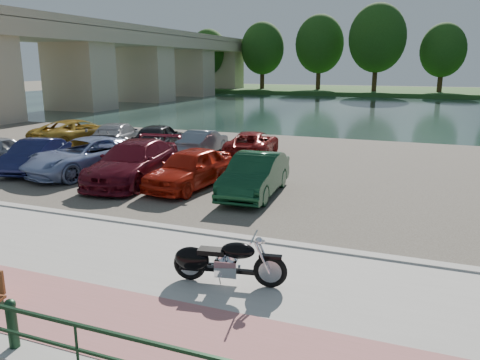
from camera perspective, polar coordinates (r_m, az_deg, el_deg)
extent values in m
plane|color=#595447|center=(10.36, -4.34, -11.16)|extent=(200.00, 200.00, 0.00)
cube|color=#A7A59D|center=(9.53, -7.01, -13.21)|extent=(60.00, 6.00, 0.10)
cube|color=#A6645D|center=(8.39, -12.08, -17.05)|extent=(60.00, 2.00, 0.01)
cube|color=#A7A59D|center=(12.02, -0.21, -7.13)|extent=(60.00, 0.30, 0.14)
cube|color=#454138|center=(20.34, 9.13, 1.30)|extent=(60.00, 18.00, 0.04)
cube|color=#1B322E|center=(48.81, 16.55, 8.12)|extent=(120.00, 40.00, 0.00)
cube|color=#214819|center=(80.65, 18.66, 10.21)|extent=(120.00, 24.00, 0.60)
cube|color=tan|center=(58.19, -12.75, 16.28)|extent=(7.00, 56.00, 1.40)
cube|color=tan|center=(58.25, -12.80, 17.26)|extent=(7.00, 56.00, 0.70)
cube|color=tan|center=(50.10, -19.02, 12.21)|extent=(6.00, 4.00, 7.20)
cube|color=tan|center=(59.80, -11.47, 12.81)|extent=(6.00, 4.00, 7.20)
cube|color=tan|center=(70.22, -6.08, 13.11)|extent=(6.00, 4.00, 7.20)
cube|color=tan|center=(81.08, -2.09, 13.26)|extent=(6.00, 4.00, 7.20)
cylinder|color=#15311E|center=(7.16, -19.21, -19.26)|extent=(0.04, 0.04, 0.90)
cube|color=#15311E|center=(6.94, -19.50, -16.27)|extent=(24.00, 0.05, 0.05)
cube|color=#15311E|center=(7.13, -19.24, -18.92)|extent=(24.00, 0.04, 0.04)
cylinder|color=#15311E|center=(8.33, -25.98, -15.75)|extent=(0.16, 0.16, 0.70)
sphere|color=#15311E|center=(8.16, -26.26, -13.48)|extent=(0.18, 0.18, 0.18)
cylinder|color=#322212|center=(80.63, -3.83, 12.71)|extent=(0.70, 0.70, 4.50)
ellipsoid|color=#19390F|center=(80.64, -3.87, 15.26)|extent=(6.30, 6.30, 7.56)
cylinder|color=#322212|center=(78.57, 2.73, 12.86)|extent=(0.70, 0.70, 4.95)
ellipsoid|color=#19390F|center=(78.61, 2.76, 15.74)|extent=(6.93, 6.93, 8.32)
cylinder|color=#322212|center=(77.54, 9.55, 12.84)|extent=(0.70, 0.70, 5.40)
ellipsoid|color=#19390F|center=(77.60, 9.68, 16.03)|extent=(7.56, 7.56, 9.07)
cylinder|color=#322212|center=(73.39, 16.14, 12.63)|extent=(0.70, 0.70, 5.85)
ellipsoid|color=#19390F|center=(73.49, 16.39, 16.27)|extent=(8.19, 8.19, 9.83)
cylinder|color=#322212|center=(74.48, 23.25, 11.56)|extent=(0.70, 0.70, 4.50)
ellipsoid|color=#19390F|center=(74.49, 23.51, 14.32)|extent=(6.30, 6.30, 7.56)
torus|color=black|center=(9.35, 3.70, -11.04)|extent=(0.69, 0.23, 0.68)
torus|color=black|center=(9.69, -6.15, -10.16)|extent=(0.69, 0.23, 0.68)
cylinder|color=#B2B2B7|center=(9.35, 3.70, -11.04)|extent=(0.46, 0.13, 0.46)
cylinder|color=#B2B2B7|center=(9.69, -6.15, -10.16)|extent=(0.46, 0.13, 0.46)
cylinder|color=silver|center=(9.15, 2.76, -9.50)|extent=(0.33, 0.10, 0.63)
cylinder|color=silver|center=(9.34, 2.96, -9.03)|extent=(0.33, 0.10, 0.63)
cylinder|color=silver|center=(9.13, 1.71, -6.95)|extent=(0.16, 0.75, 0.04)
sphere|color=silver|center=(9.14, 2.32, -7.46)|extent=(0.18, 0.18, 0.16)
sphere|color=silver|center=(9.13, 2.76, -7.49)|extent=(0.13, 0.13, 0.11)
cube|color=black|center=(9.22, 3.73, -9.30)|extent=(0.47, 0.21, 0.06)
cube|color=black|center=(9.51, -1.32, -10.96)|extent=(1.20, 0.30, 0.08)
cube|color=silver|center=(9.49, -1.62, -10.55)|extent=(0.50, 0.39, 0.34)
cylinder|color=silver|center=(9.39, -1.03, -9.49)|extent=(0.27, 0.22, 0.27)
cylinder|color=silver|center=(9.44, -2.23, -9.39)|extent=(0.27, 0.22, 0.27)
ellipsoid|color=black|center=(9.30, -0.24, -8.60)|extent=(0.73, 0.47, 0.32)
cube|color=black|center=(9.44, -3.42, -8.67)|extent=(0.59, 0.37, 0.10)
ellipsoid|color=black|center=(9.63, -5.88, -9.54)|extent=(0.77, 0.45, 0.50)
cube|color=black|center=(9.67, -6.16, -9.89)|extent=(0.42, 0.24, 0.30)
cylinder|color=silver|center=(9.76, -3.13, -10.71)|extent=(1.10, 0.27, 0.09)
cylinder|color=silver|center=(9.72, -3.14, -10.28)|extent=(1.10, 0.27, 0.09)
cylinder|color=#B2B2B7|center=(9.45, -2.47, -12.15)|extent=(0.05, 0.14, 0.22)
imported|color=#151841|center=(21.35, -23.71, 2.74)|extent=(2.38, 4.20, 1.31)
imported|color=#8394BF|center=(20.08, -18.24, 2.79)|extent=(3.67, 5.67, 1.45)
imported|color=#4E0B16|center=(18.14, -12.83, 2.15)|extent=(2.72, 5.47, 1.53)
imported|color=#A6190B|center=(16.94, -6.17, 1.43)|extent=(2.11, 4.35, 1.43)
imported|color=#0F3920|center=(15.90, 1.82, 0.63)|extent=(1.72, 4.33, 1.40)
imported|color=#B58C29|center=(27.28, -19.05, 5.48)|extent=(3.48, 5.64, 1.46)
imported|color=gray|center=(25.84, -14.67, 5.27)|extent=(3.28, 5.11, 1.38)
imported|color=black|center=(24.52, -9.87, 5.17)|extent=(2.42, 4.49, 1.45)
imported|color=slate|center=(23.47, -4.48, 4.66)|extent=(1.41, 3.74, 1.22)
imported|color=maroon|center=(22.79, 1.53, 4.44)|extent=(2.60, 4.66, 1.23)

